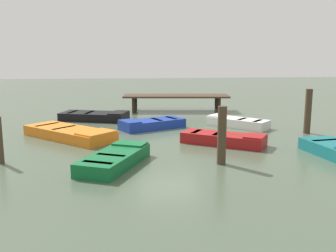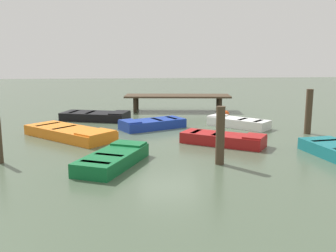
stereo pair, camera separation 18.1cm
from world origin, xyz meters
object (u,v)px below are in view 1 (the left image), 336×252
object	(u,v)px
rowboat_green	(115,159)
rowboat_red	(224,139)
marker_buoy	(225,114)
mooring_piling_far_left	(222,135)
dock_segment	(176,97)
rowboat_black	(95,116)
rowboat_white	(237,122)
rowboat_orange	(70,133)
rowboat_blue	(152,124)
mooring_piling_mid_right	(308,111)
mooring_piling_center	(0,140)

from	to	relation	value
rowboat_green	rowboat_red	bearing A→B (deg)	-35.06
marker_buoy	mooring_piling_far_left	bearing A→B (deg)	-105.52
dock_segment	marker_buoy	xyz separation A→B (m)	(2.08, -3.34, -0.56)
rowboat_black	mooring_piling_far_left	bearing A→B (deg)	-44.36
dock_segment	rowboat_white	distance (m)	5.78
rowboat_white	rowboat_green	world-z (taller)	same
rowboat_orange	marker_buoy	bearing A→B (deg)	70.20
dock_segment	rowboat_blue	size ratio (longest dim) A/B	2.03
rowboat_white	rowboat_red	xyz separation A→B (m)	(-1.52, -3.36, -0.00)
rowboat_red	mooring_piling_mid_right	xyz separation A→B (m)	(4.02, 1.60, 0.73)
marker_buoy	rowboat_black	bearing A→B (deg)	174.92
rowboat_black	rowboat_green	world-z (taller)	same
rowboat_black	rowboat_orange	bearing A→B (deg)	-81.05
rowboat_blue	mooring_piling_center	distance (m)	7.11
dock_segment	mooring_piling_far_left	world-z (taller)	mooring_piling_far_left
dock_segment	rowboat_blue	xyz separation A→B (m)	(-1.80, -5.31, -0.63)
dock_segment	rowboat_red	distance (m)	8.73
rowboat_red	mooring_piling_center	bearing A→B (deg)	-134.09
rowboat_white	mooring_piling_mid_right	bearing A→B (deg)	-170.51
rowboat_green	mooring_piling_far_left	world-z (taller)	mooring_piling_far_left
rowboat_blue	rowboat_red	distance (m)	4.17
rowboat_white	mooring_piling_center	xyz separation A→B (m)	(-8.90, -5.06, 0.51)
rowboat_orange	rowboat_red	distance (m)	6.08
rowboat_orange	rowboat_red	world-z (taller)	same
rowboat_orange	mooring_piling_mid_right	world-z (taller)	mooring_piling_mid_right
dock_segment	rowboat_blue	world-z (taller)	dock_segment
rowboat_red	mooring_piling_mid_right	distance (m)	4.39
dock_segment	rowboat_black	bearing A→B (deg)	-142.28
mooring_piling_center	mooring_piling_mid_right	bearing A→B (deg)	16.15
mooring_piling_center	mooring_piling_mid_right	size ratio (longest dim) A/B	0.77
mooring_piling_center	mooring_piling_mid_right	world-z (taller)	mooring_piling_mid_right
mooring_piling_far_left	rowboat_blue	bearing A→B (deg)	106.29
rowboat_white	rowboat_green	xyz separation A→B (m)	(-5.45, -5.68, -0.00)
rowboat_blue	mooring_piling_mid_right	world-z (taller)	mooring_piling_mid_right
rowboat_black	rowboat_red	distance (m)	7.88
rowboat_blue	rowboat_green	distance (m)	5.90
mooring_piling_far_left	marker_buoy	bearing A→B (deg)	74.48
mooring_piling_far_left	dock_segment	bearing A→B (deg)	89.53
rowboat_green	mooring_piling_far_left	bearing A→B (deg)	-68.43
mooring_piling_mid_right	dock_segment	bearing A→B (deg)	123.30
mooring_piling_far_left	mooring_piling_mid_right	xyz separation A→B (m)	(4.75, 4.08, 0.06)
rowboat_green	mooring_piling_mid_right	size ratio (longest dim) A/B	1.67
rowboat_orange	rowboat_white	bearing A→B (deg)	56.30
rowboat_green	dock_segment	bearing A→B (deg)	7.70
rowboat_red	rowboat_green	world-z (taller)	same
rowboat_orange	rowboat_white	distance (m)	7.54
rowboat_blue	mooring_piling_mid_right	size ratio (longest dim) A/B	1.66
mooring_piling_far_left	rowboat_white	bearing A→B (deg)	68.96
rowboat_black	rowboat_orange	world-z (taller)	same
rowboat_white	mooring_piling_center	distance (m)	10.25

